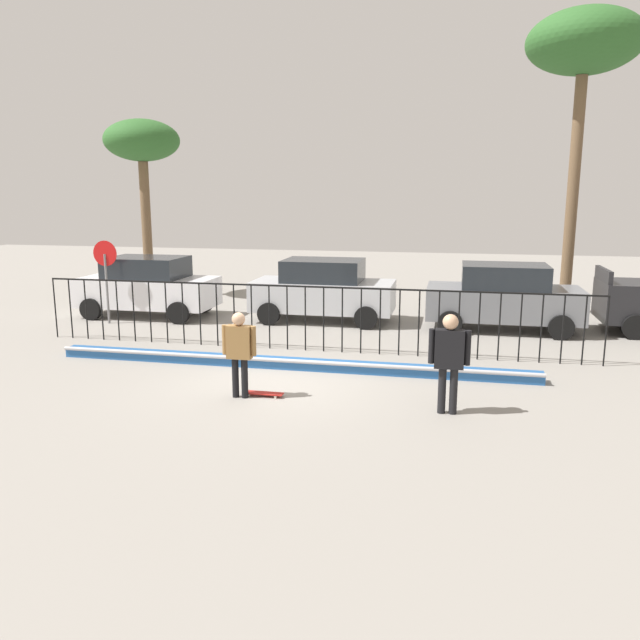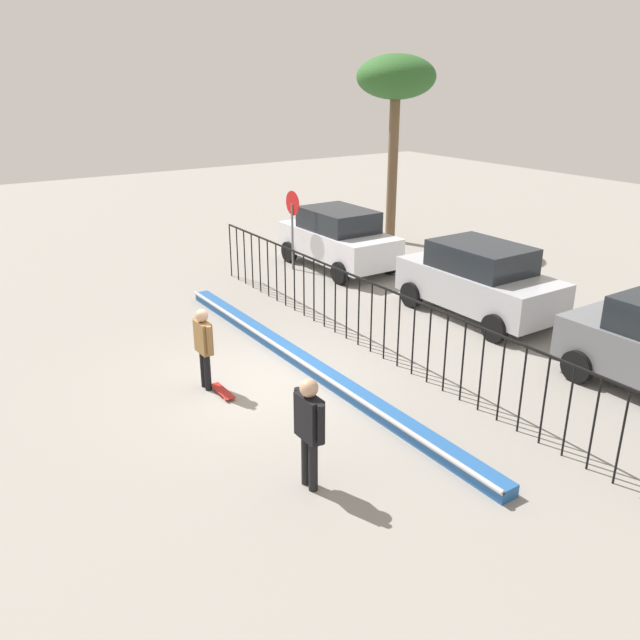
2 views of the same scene
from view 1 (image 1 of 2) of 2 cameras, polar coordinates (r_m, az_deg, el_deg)
name	(u,v)px [view 1 (image 1 of 2)]	position (r m, az deg, el deg)	size (l,w,h in m)	color
ground_plane	(274,383)	(13.06, -4.25, -5.80)	(60.00, 60.00, 0.00)	gray
bowl_coping_ledge	(288,363)	(14.11, -2.93, -3.96)	(11.00, 0.40, 0.27)	#235699
perimeter_fence	(305,310)	(15.50, -1.35, 0.89)	(14.04, 0.04, 1.64)	black
skateboarder	(239,347)	(12.00, -7.39, -2.45)	(0.68, 0.25, 1.67)	black
skateboard	(263,393)	(12.27, -5.22, -6.68)	(0.80, 0.20, 0.07)	#A51E19
camera_operator	(449,355)	(11.25, 11.71, -3.11)	(0.73, 0.27, 1.81)	black
parked_car_white	(148,286)	(20.65, -15.46, 3.00)	(4.30, 2.12, 1.90)	silver
parked_car_silver	(323,290)	(19.15, 0.29, 2.78)	(4.30, 2.12, 1.90)	#B7BABF
parked_car_gray	(503,297)	(18.61, 16.40, 2.06)	(4.30, 2.12, 1.90)	slate
stop_sign	(106,270)	(19.77, -18.96, 4.32)	(0.76, 0.07, 2.50)	slate
palm_tree_tall	(584,48)	(22.29, 22.97, 21.89)	(3.50, 3.50, 9.37)	brown
palm_tree_short	(142,145)	(24.62, -15.93, 15.09)	(2.75, 2.75, 6.53)	brown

